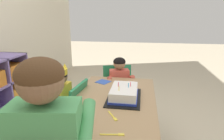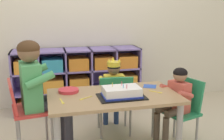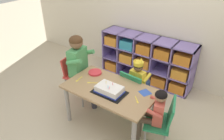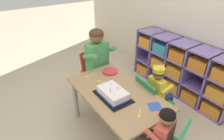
% 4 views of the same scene
% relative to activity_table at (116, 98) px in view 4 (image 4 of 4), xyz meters
% --- Properties ---
extents(ground, '(16.00, 16.00, 0.00)m').
position_rel_activity_table_xyz_m(ground, '(0.00, 0.00, -0.51)').
color(ground, beige).
extents(classroom_back_wall, '(6.23, 0.10, 2.68)m').
position_rel_activity_table_xyz_m(classroom_back_wall, '(0.00, 1.58, 0.83)').
color(classroom_back_wall, beige).
rests_on(classroom_back_wall, ground).
extents(storage_cubby_shelf, '(1.67, 0.38, 0.82)m').
position_rel_activity_table_xyz_m(storage_cubby_shelf, '(-0.12, 1.33, -0.11)').
color(storage_cubby_shelf, '#7F6BB2').
rests_on(storage_cubby_shelf, ground).
extents(activity_table, '(1.15, 0.66, 0.60)m').
position_rel_activity_table_xyz_m(activity_table, '(0.00, 0.00, 0.00)').
color(activity_table, '#A37F56').
rests_on(activity_table, ground).
extents(classroom_chair_blue, '(0.40, 0.38, 0.67)m').
position_rel_activity_table_xyz_m(classroom_chair_blue, '(0.12, 0.42, -0.11)').
color(classroom_chair_blue, '#238451').
rests_on(classroom_chair_blue, ground).
extents(child_with_crown, '(0.31, 0.31, 0.83)m').
position_rel_activity_table_xyz_m(child_with_crown, '(0.13, 0.54, 0.01)').
color(child_with_crown, yellow).
rests_on(child_with_crown, ground).
extents(classroom_chair_adult_side, '(0.41, 0.42, 0.73)m').
position_rel_activity_table_xyz_m(classroom_chair_adult_side, '(-0.76, 0.18, -0.04)').
color(classroom_chair_adult_side, red).
rests_on(classroom_chair_adult_side, ground).
extents(adult_helper_seated, '(0.45, 0.44, 1.08)m').
position_rel_activity_table_xyz_m(adult_helper_seated, '(-0.64, 0.20, 0.17)').
color(adult_helper_seated, '#4C9E5B').
rests_on(adult_helper_seated, ground).
extents(guest_at_table_side, '(0.34, 0.33, 0.80)m').
position_rel_activity_table_xyz_m(guest_at_table_side, '(0.61, 0.02, 0.00)').
color(guest_at_table_side, '#D15647').
rests_on(guest_at_table_side, ground).
extents(birthday_cake_on_tray, '(0.40, 0.26, 0.13)m').
position_rel_activity_table_xyz_m(birthday_cake_on_tray, '(0.05, -0.08, 0.13)').
color(birthday_cake_on_tray, black).
rests_on(birthday_cake_on_tray, activity_table).
extents(paper_plate_stack, '(0.19, 0.19, 0.03)m').
position_rel_activity_table_xyz_m(paper_plate_stack, '(-0.38, 0.18, 0.10)').
color(paper_plate_stack, '#DB333D').
rests_on(paper_plate_stack, activity_table).
extents(paper_napkin_square, '(0.16, 0.16, 0.00)m').
position_rel_activity_table_xyz_m(paper_napkin_square, '(0.41, 0.17, 0.09)').
color(paper_napkin_square, '#3356B7').
rests_on(paper_napkin_square, activity_table).
extents(fork_by_napkin, '(0.12, 0.08, 0.00)m').
position_rel_activity_table_xyz_m(fork_by_napkin, '(-0.26, -0.04, 0.09)').
color(fork_by_napkin, yellow).
rests_on(fork_by_napkin, activity_table).
extents(fork_scattered_mid_table, '(0.03, 0.14, 0.00)m').
position_rel_activity_table_xyz_m(fork_scattered_mid_table, '(-0.46, -0.07, 0.09)').
color(fork_scattered_mid_table, yellow).
rests_on(fork_scattered_mid_table, activity_table).
extents(fork_near_child_seat, '(0.10, 0.10, 0.00)m').
position_rel_activity_table_xyz_m(fork_near_child_seat, '(0.40, -0.02, 0.09)').
color(fork_near_child_seat, yellow).
rests_on(fork_near_child_seat, activity_table).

